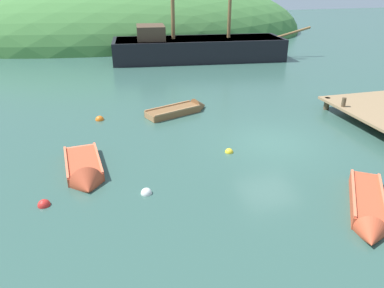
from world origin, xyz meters
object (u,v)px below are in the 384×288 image
at_px(rowboat_outer_left, 182,110).
at_px(rowboat_center, 85,172).
at_px(buoy_orange, 100,120).
at_px(buoy_white, 146,193).
at_px(buoy_yellow, 229,152).
at_px(buoy_red, 44,205).
at_px(rowboat_far, 367,210).
at_px(sailing_ship, 197,52).

xyz_separation_m(rowboat_outer_left, rowboat_center, (-4.87, -5.45, -0.01)).
bearing_deg(buoy_orange, buoy_white, -80.25).
relative_size(buoy_yellow, buoy_red, 0.86).
bearing_deg(rowboat_far, buoy_white, -79.06).
xyz_separation_m(buoy_white, buoy_red, (-3.17, 0.15, 0.00)).
height_order(rowboat_outer_left, buoy_yellow, rowboat_outer_left).
relative_size(sailing_ship, rowboat_outer_left, 4.69).
relative_size(rowboat_outer_left, rowboat_far, 1.04).
bearing_deg(rowboat_center, rowboat_far, 55.46).
relative_size(rowboat_outer_left, rowboat_center, 1.06).
relative_size(sailing_ship, buoy_orange, 39.61).
bearing_deg(sailing_ship, buoy_orange, -117.93).
relative_size(buoy_yellow, buoy_orange, 0.79).
bearing_deg(buoy_red, sailing_ship, 61.92).
distance_m(rowboat_far, buoy_orange, 12.48).
bearing_deg(rowboat_center, buoy_yellow, 88.73).
distance_m(buoy_yellow, buoy_red, 7.13).
distance_m(sailing_ship, rowboat_far, 22.42).
bearing_deg(buoy_yellow, rowboat_center, -176.14).
bearing_deg(buoy_red, buoy_orange, 74.76).
bearing_deg(buoy_orange, rowboat_center, -97.36).
bearing_deg(buoy_yellow, buoy_white, -149.49).
bearing_deg(buoy_orange, rowboat_far, -53.40).
distance_m(rowboat_outer_left, rowboat_center, 7.30).
distance_m(rowboat_outer_left, rowboat_far, 10.56).
distance_m(buoy_white, buoy_yellow, 4.26).
height_order(buoy_white, buoy_orange, buoy_orange).
height_order(rowboat_outer_left, rowboat_far, rowboat_outer_left).
bearing_deg(buoy_yellow, buoy_orange, 134.18).
bearing_deg(rowboat_far, rowboat_center, -84.12).
height_order(rowboat_far, buoy_white, rowboat_far).
bearing_deg(sailing_ship, rowboat_outer_left, -102.71).
height_order(sailing_ship, buoy_yellow, sailing_ship).
xyz_separation_m(buoy_white, buoy_yellow, (3.67, 2.16, 0.00)).
bearing_deg(rowboat_outer_left, sailing_ship, 50.10).
bearing_deg(rowboat_center, buoy_white, 42.29).
distance_m(sailing_ship, buoy_white, 20.88).
relative_size(sailing_ship, rowboat_center, 4.98).
distance_m(sailing_ship, buoy_orange, 14.99).
bearing_deg(rowboat_outer_left, rowboat_center, -152.60).
xyz_separation_m(rowboat_center, buoy_red, (-1.22, -1.64, -0.10)).
height_order(sailing_ship, buoy_red, sailing_ship).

